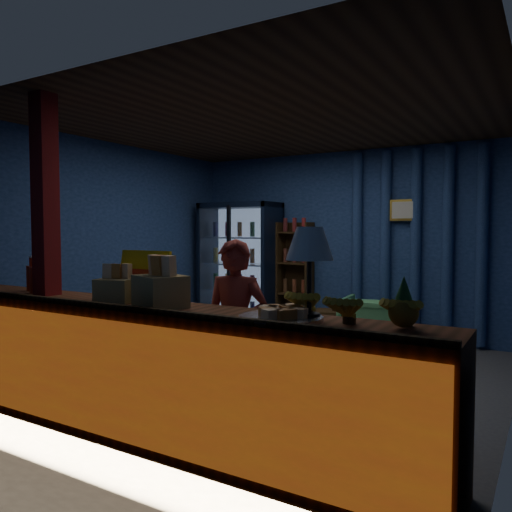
{
  "coord_description": "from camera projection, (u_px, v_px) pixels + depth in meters",
  "views": [
    {
      "loc": [
        2.54,
        -4.55,
        1.49
      ],
      "look_at": [
        -0.05,
        -0.2,
        1.22
      ],
      "focal_mm": 35.0,
      "sensor_mm": 36.0,
      "label": 1
    }
  ],
  "objects": [
    {
      "name": "ground",
      "position": [
        269.0,
        371.0,
        5.28
      ],
      "size": [
        4.6,
        4.6,
        0.0
      ],
      "primitive_type": "plane",
      "color": "#515154",
      "rests_on": "ground"
    },
    {
      "name": "room_walls",
      "position": [
        270.0,
        222.0,
        5.2
      ],
      "size": [
        4.6,
        4.6,
        4.6
      ],
      "color": "navy",
      "rests_on": "ground"
    },
    {
      "name": "counter",
      "position": [
        141.0,
        370.0,
        3.61
      ],
      "size": [
        4.4,
        0.57,
        0.99
      ],
      "color": "brown",
      "rests_on": "ground"
    },
    {
      "name": "support_post",
      "position": [
        46.0,
        253.0,
        4.11
      ],
      "size": [
        0.16,
        0.16,
        2.6
      ],
      "primitive_type": "cube",
      "color": "maroon",
      "rests_on": "ground"
    },
    {
      "name": "beverage_cooler",
      "position": [
        242.0,
        266.0,
        7.67
      ],
      "size": [
        1.2,
        0.62,
        1.9
      ],
      "color": "black",
      "rests_on": "ground"
    },
    {
      "name": "bottle_shelf",
      "position": [
        296.0,
        277.0,
        7.36
      ],
      "size": [
        0.5,
        0.28,
        1.6
      ],
      "color": "#3E2B13",
      "rests_on": "ground"
    },
    {
      "name": "curtain_folds",
      "position": [
        416.0,
        244.0,
        6.54
      ],
      "size": [
        1.74,
        0.14,
        2.5
      ],
      "color": "navy",
      "rests_on": "room_walls"
    },
    {
      "name": "framed_picture",
      "position": [
        404.0,
        210.0,
        6.55
      ],
      "size": [
        0.36,
        0.04,
        0.28
      ],
      "color": "gold",
      "rests_on": "room_walls"
    },
    {
      "name": "shopkeeper",
      "position": [
        235.0,
        332.0,
        3.8
      ],
      "size": [
        0.58,
        0.44,
        1.42
      ],
      "primitive_type": "imported",
      "rotation": [
        0.0,
        0.0,
        0.2
      ],
      "color": "maroon",
      "rests_on": "ground"
    },
    {
      "name": "green_chair",
      "position": [
        373.0,
        324.0,
        6.15
      ],
      "size": [
        0.78,
        0.79,
        0.67
      ],
      "primitive_type": "imported",
      "rotation": [
        0.0,
        0.0,
        3.23
      ],
      "color": "#53A762",
      "rests_on": "ground"
    },
    {
      "name": "side_table",
      "position": [
        335.0,
        329.0,
        6.33
      ],
      "size": [
        0.6,
        0.51,
        0.56
      ],
      "color": "#3E2B13",
      "rests_on": "ground"
    },
    {
      "name": "yellow_sign",
      "position": [
        144.0,
        275.0,
        3.84
      ],
      "size": [
        0.48,
        0.1,
        0.38
      ],
      "color": "#DCBC0B",
      "rests_on": "counter"
    },
    {
      "name": "soda_bottles",
      "position": [
        34.0,
        278.0,
        4.33
      ],
      "size": [
        0.25,
        0.18,
        0.31
      ],
      "color": "#BA290C",
      "rests_on": "counter"
    },
    {
      "name": "snack_box_left",
      "position": [
        160.0,
        289.0,
        3.48
      ],
      "size": [
        0.42,
        0.39,
        0.36
      ],
      "color": "tan",
      "rests_on": "counter"
    },
    {
      "name": "snack_box_centre",
      "position": [
        116.0,
        289.0,
        3.72
      ],
      "size": [
        0.32,
        0.28,
        0.29
      ],
      "color": "tan",
      "rests_on": "counter"
    },
    {
      "name": "pastry_tray",
      "position": [
        281.0,
        316.0,
        2.97
      ],
      "size": [
        0.51,
        0.51,
        0.08
      ],
      "color": "silver",
      "rests_on": "counter"
    },
    {
      "name": "banana_bunches",
      "position": [
        351.0,
        307.0,
        2.88
      ],
      "size": [
        0.85,
        0.32,
        0.19
      ],
      "color": "gold",
      "rests_on": "counter"
    },
    {
      "name": "table_lamp",
      "position": [
        309.0,
        247.0,
        2.95
      ],
      "size": [
        0.28,
        0.28,
        0.56
      ],
      "color": "black",
      "rests_on": "counter"
    },
    {
      "name": "pineapple",
      "position": [
        404.0,
        308.0,
        2.71
      ],
      "size": [
        0.16,
        0.16,
        0.28
      ],
      "color": "olive",
      "rests_on": "counter"
    }
  ]
}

